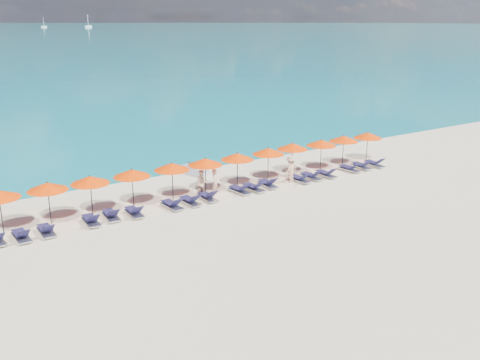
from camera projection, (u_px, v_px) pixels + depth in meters
ground at (270, 215)px, 28.78m from camera, size 1400.00×1400.00×0.00m
sailboat_near at (44, 26)px, 557.91m from camera, size 5.55×1.85×10.17m
sailboat_far at (88, 26)px, 556.53m from camera, size 6.85×2.28×12.56m
jetski at (194, 170)px, 36.22m from camera, size 1.30×2.18×0.73m
beachgoer_a at (215, 182)px, 31.78m from camera, size 0.69×0.67×1.60m
beachgoer_b at (202, 184)px, 31.29m from camera, size 0.88×0.61×1.67m
beachgoer_c at (291, 169)px, 34.20m from camera, size 1.21×0.76×1.73m
umbrella_1 at (47, 186)px, 26.95m from camera, size 2.10×2.10×2.28m
umbrella_2 at (90, 180)px, 28.04m from camera, size 2.10×2.10×2.28m
umbrella_3 at (132, 173)px, 29.28m from camera, size 2.10×2.10×2.28m
umbrella_4 at (172, 167)px, 30.56m from camera, size 2.10×2.10×2.28m
umbrella_5 at (205, 162)px, 31.58m from camera, size 2.10×2.10×2.28m
umbrella_6 at (237, 156)px, 32.78m from camera, size 2.10×2.10×2.28m
umbrella_7 at (268, 151)px, 34.07m from camera, size 2.10×2.10×2.28m
umbrella_8 at (292, 146)px, 35.36m from camera, size 2.10×2.10×2.28m
umbrella_9 at (321, 143)px, 36.35m from camera, size 2.10×2.10×2.28m
umbrella_10 at (344, 139)px, 37.59m from camera, size 2.10×2.10×2.28m
umbrella_11 at (368, 135)px, 38.65m from camera, size 2.10×2.10×2.28m
lounger_1 at (21, 235)px, 25.47m from camera, size 0.69×1.72×0.66m
lounger_2 at (46, 230)px, 26.09m from camera, size 0.64×1.71×0.66m
lounger_3 at (91, 220)px, 27.40m from camera, size 0.69×1.72×0.66m
lounger_4 at (111, 215)px, 28.12m from camera, size 0.75×1.74×0.66m
lounger_5 at (134, 212)px, 28.57m from camera, size 0.69×1.72×0.66m
lounger_6 at (172, 204)px, 29.67m from camera, size 0.73×1.74×0.66m
lounger_7 at (190, 201)px, 30.29m from camera, size 0.69×1.72×0.66m
lounger_8 at (207, 196)px, 31.01m from camera, size 0.66×1.71×0.66m
lounger_9 at (240, 189)px, 32.25m from camera, size 0.79×1.75×0.66m
lounger_10 at (254, 187)px, 32.68m from camera, size 0.77×1.75×0.66m
lounger_11 at (268, 183)px, 33.44m from camera, size 0.75×1.74×0.66m
lounger_12 at (300, 178)px, 34.45m from camera, size 0.75×1.74×0.66m
lounger_13 at (312, 176)px, 35.03m from camera, size 0.73×1.74×0.66m
lounger_14 at (326, 174)px, 35.54m from camera, size 0.63×1.70×0.66m
lounger_15 at (350, 168)px, 36.81m from camera, size 0.74×1.74×0.66m
lounger_16 at (362, 165)px, 37.47m from camera, size 0.75×1.74×0.66m
lounger_17 at (375, 163)px, 38.00m from camera, size 0.70×1.73×0.66m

